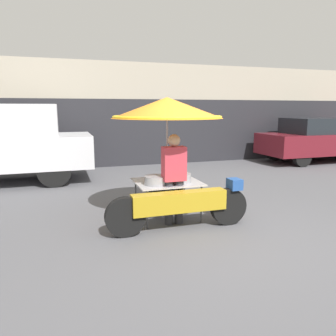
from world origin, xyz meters
TOP-DOWN VIEW (x-y plane):
  - ground_plane at (0.00, 0.00)m, footprint 36.00×36.00m
  - shopfront_building at (0.00, 7.70)m, footprint 28.00×2.06m
  - vendor_motorcycle_cart at (-0.50, 1.01)m, footprint 2.38×1.90m
  - vendor_person at (-0.50, 0.76)m, footprint 0.38×0.22m
  - parked_car at (6.76, 5.41)m, footprint 4.50×1.77m

SIDE VIEW (x-z plane):
  - ground_plane at x=0.00m, z-range 0.00..0.00m
  - parked_car at x=6.76m, z-range 0.02..1.61m
  - vendor_person at x=-0.50m, z-range 0.09..1.61m
  - vendor_motorcycle_cart at x=-0.50m, z-range 0.58..2.71m
  - shopfront_building at x=0.00m, z-range -0.01..3.45m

